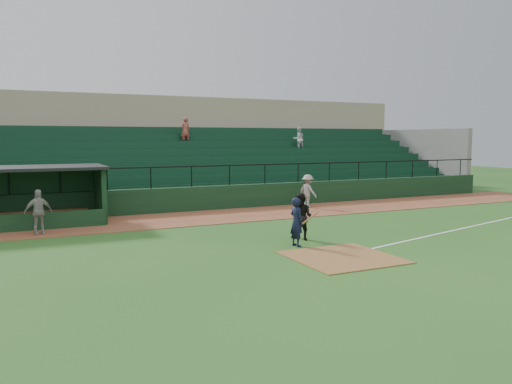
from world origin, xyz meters
name	(u,v)px	position (x,y,z in m)	size (l,w,h in m)	color
ground	(324,251)	(0.00, 0.00, 0.00)	(90.00, 90.00, 0.00)	#27551B
warning_track	(228,216)	(0.00, 8.00, 0.01)	(40.00, 4.00, 0.03)	brown
home_plate_dirt	(342,257)	(0.00, -1.00, 0.01)	(3.00, 3.00, 0.03)	brown
foul_line	(474,226)	(8.00, 1.20, 0.01)	(18.00, 0.09, 0.01)	white
stadium_structure	(175,159)	(0.00, 16.46, 2.30)	(38.00, 13.08, 6.40)	black
batter_at_plate	(297,222)	(-0.43, 0.99, 0.81)	(1.02, 0.68, 1.63)	black
umpire	(301,217)	(0.25, 1.82, 0.82)	(0.80, 0.62, 1.65)	black
runner	(308,191)	(4.75, 8.77, 0.87)	(1.09, 0.62, 1.68)	#9B9591
dugout_player_a	(38,212)	(-8.04, 6.79, 0.86)	(0.97, 0.41, 1.66)	#9B9691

